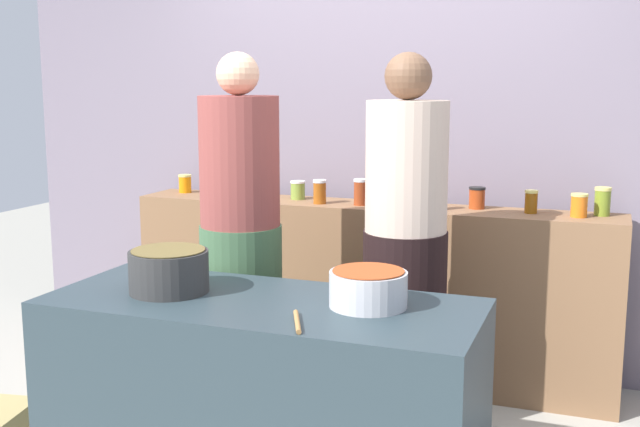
# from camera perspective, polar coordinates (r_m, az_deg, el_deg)

# --- Properties ---
(storefront_wall) EXTENTS (4.80, 0.12, 3.00)m
(storefront_wall) POSITION_cam_1_polar(r_m,az_deg,el_deg) (4.57, 4.89, 7.75)
(storefront_wall) COLOR slate
(storefront_wall) RESTS_ON ground
(display_shelf) EXTENTS (2.70, 0.36, 0.98)m
(display_shelf) POSITION_cam_1_polar(r_m,az_deg,el_deg) (4.39, 3.46, -5.67)
(display_shelf) COLOR brown
(display_shelf) RESTS_ON ground
(prep_table) EXTENTS (1.70, 0.70, 0.81)m
(prep_table) POSITION_cam_1_polar(r_m,az_deg,el_deg) (3.17, -4.24, -13.43)
(prep_table) COLOR #29373E
(prep_table) RESTS_ON ground
(preserve_jar_0) EXTENTS (0.08, 0.08, 0.11)m
(preserve_jar_0) POSITION_cam_1_polar(r_m,az_deg,el_deg) (4.80, -9.85, 2.18)
(preserve_jar_0) COLOR orange
(preserve_jar_0) RESTS_ON display_shelf
(preserve_jar_1) EXTENTS (0.09, 0.09, 0.11)m
(preserve_jar_1) POSITION_cam_1_polar(r_m,az_deg,el_deg) (4.46, -1.63, 1.73)
(preserve_jar_1) COLOR olive
(preserve_jar_1) RESTS_ON display_shelf
(preserve_jar_2) EXTENTS (0.07, 0.07, 0.13)m
(preserve_jar_2) POSITION_cam_1_polar(r_m,az_deg,el_deg) (4.30, -0.02, 1.61)
(preserve_jar_2) COLOR #944913
(preserve_jar_2) RESTS_ON display_shelf
(preserve_jar_3) EXTENTS (0.07, 0.07, 0.14)m
(preserve_jar_3) POSITION_cam_1_polar(r_m,az_deg,el_deg) (4.25, 2.97, 1.58)
(preserve_jar_3) COLOR maroon
(preserve_jar_3) RESTS_ON display_shelf
(preserve_jar_4) EXTENTS (0.08, 0.08, 0.13)m
(preserve_jar_4) POSITION_cam_1_polar(r_m,az_deg,el_deg) (4.25, 5.89, 1.47)
(preserve_jar_4) COLOR #BA320B
(preserve_jar_4) RESTS_ON display_shelf
(preserve_jar_5) EXTENTS (0.07, 0.07, 0.14)m
(preserve_jar_5) POSITION_cam_1_polar(r_m,az_deg,el_deg) (4.12, 8.37, 1.21)
(preserve_jar_5) COLOR #481E44
(preserve_jar_5) RESTS_ON display_shelf
(preserve_jar_6) EXTENTS (0.09, 0.09, 0.12)m
(preserve_jar_6) POSITION_cam_1_polar(r_m,az_deg,el_deg) (4.21, 11.42, 1.14)
(preserve_jar_6) COLOR #973715
(preserve_jar_6) RESTS_ON display_shelf
(preserve_jar_7) EXTENTS (0.07, 0.07, 0.12)m
(preserve_jar_7) POSITION_cam_1_polar(r_m,az_deg,el_deg) (4.13, 15.20, 0.84)
(preserve_jar_7) COLOR brown
(preserve_jar_7) RESTS_ON display_shelf
(preserve_jar_8) EXTENTS (0.08, 0.08, 0.12)m
(preserve_jar_8) POSITION_cam_1_polar(r_m,az_deg,el_deg) (4.08, 18.44, 0.57)
(preserve_jar_8) COLOR orange
(preserve_jar_8) RESTS_ON display_shelf
(preserve_jar_9) EXTENTS (0.08, 0.08, 0.14)m
(preserve_jar_9) POSITION_cam_1_polar(r_m,az_deg,el_deg) (4.16, 19.97, 0.84)
(preserve_jar_9) COLOR olive
(preserve_jar_9) RESTS_ON display_shelf
(cooking_pot_left) EXTENTS (0.32, 0.32, 0.17)m
(cooking_pot_left) POSITION_cam_1_polar(r_m,az_deg,el_deg) (3.19, -11.00, -4.15)
(cooking_pot_left) COLOR #2D2D2D
(cooking_pot_left) RESTS_ON prep_table
(cooking_pot_center) EXTENTS (0.29, 0.29, 0.14)m
(cooking_pot_center) POSITION_cam_1_polar(r_m,az_deg,el_deg) (2.94, 3.55, -5.52)
(cooking_pot_center) COLOR #B7B7BC
(cooking_pot_center) RESTS_ON prep_table
(wooden_spoon) EXTENTS (0.11, 0.22, 0.02)m
(wooden_spoon) POSITION_cam_1_polar(r_m,az_deg,el_deg) (2.74, -1.68, -7.92)
(wooden_spoon) COLOR #9E703D
(wooden_spoon) RESTS_ON prep_table
(cook_with_tongs) EXTENTS (0.39, 0.39, 1.78)m
(cook_with_tongs) POSITION_cam_1_polar(r_m,az_deg,el_deg) (3.70, -5.80, -3.54)
(cook_with_tongs) COLOR #3D5F3E
(cook_with_tongs) RESTS_ON ground
(cook_in_cap) EXTENTS (0.39, 0.39, 1.78)m
(cook_in_cap) POSITION_cam_1_polar(r_m,az_deg,el_deg) (3.62, 6.22, -3.89)
(cook_in_cap) COLOR black
(cook_in_cap) RESTS_ON ground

